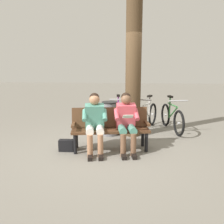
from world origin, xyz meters
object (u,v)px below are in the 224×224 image
at_px(litter_bin, 110,118).
at_px(handbag, 66,145).
at_px(tree_trunk, 133,70).
at_px(bicycle_orange, 147,117).
at_px(person_companion, 95,120).
at_px(bicycle_silver, 118,116).
at_px(bench, 110,125).
at_px(person_reading, 126,120).
at_px(bicycle_red, 172,118).

bearing_deg(litter_bin, handbag, 58.32).
distance_m(tree_trunk, bicycle_orange, 1.46).
xyz_separation_m(person_companion, bicycle_silver, (-0.34, -1.88, -0.30)).
bearing_deg(bench, person_reading, 152.56).
bearing_deg(bench, tree_trunk, -123.95).
height_order(person_companion, litter_bin, person_companion).
bearing_deg(bench, person_companion, 26.82).
relative_size(tree_trunk, bicycle_red, 1.97).
height_order(handbag, litter_bin, litter_bin).
height_order(tree_trunk, litter_bin, tree_trunk).
bearing_deg(bench, handbag, 5.04).
distance_m(bench, person_reading, 0.39).
bearing_deg(bicycle_orange, bench, -6.13).
height_order(person_reading, person_companion, same).
xyz_separation_m(person_reading, handbag, (1.23, 0.14, -0.54)).
distance_m(bench, handbag, 1.00).
bearing_deg(person_reading, bicycle_silver, -91.07).
height_order(bicycle_orange, bicycle_silver, same).
bearing_deg(handbag, person_reading, -173.37).
xyz_separation_m(bench, bicycle_silver, (-0.05, -1.66, -0.15)).
xyz_separation_m(bench, bicycle_orange, (-0.85, -1.64, -0.15)).
height_order(tree_trunk, bicycle_silver, tree_trunk).
bearing_deg(person_reading, person_companion, -0.05).
height_order(bench, bicycle_red, bicycle_red).
distance_m(bench, bicycle_red, 2.18).
height_order(bench, litter_bin, bench).
bearing_deg(bicycle_orange, person_reading, 4.99).
xyz_separation_m(bicycle_red, bicycle_silver, (1.46, -0.09, 0.00)).
bearing_deg(bicycle_silver, handbag, -31.87).
bearing_deg(tree_trunk, litter_bin, 4.97).
height_order(person_companion, bicycle_red, person_companion).
bearing_deg(bicycle_red, handbag, -64.34).
height_order(handbag, bicycle_silver, bicycle_silver).
bearing_deg(bicycle_silver, litter_bin, -19.93).
distance_m(person_reading, person_companion, 0.64).
distance_m(litter_bin, bicycle_orange, 1.17).
height_order(person_companion, handbag, person_companion).
relative_size(bench, tree_trunk, 0.51).
xyz_separation_m(person_reading, bicycle_red, (-1.16, -1.67, -0.31)).
bearing_deg(bench, bicycle_silver, -102.16).
bearing_deg(tree_trunk, bicycle_silver, -56.73).
distance_m(bicycle_orange, bicycle_silver, 0.80).
xyz_separation_m(person_reading, litter_bin, (0.46, -1.10, -0.23)).
xyz_separation_m(bench, litter_bin, (0.12, -0.99, -0.08)).
bearing_deg(bicycle_orange, person_companion, -10.21).
bearing_deg(litter_bin, person_companion, 82.11).
distance_m(bench, person_companion, 0.40).
xyz_separation_m(person_companion, handbag, (0.60, 0.03, -0.54)).
height_order(litter_bin, bicycle_orange, bicycle_orange).
bearing_deg(handbag, litter_bin, -121.68).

